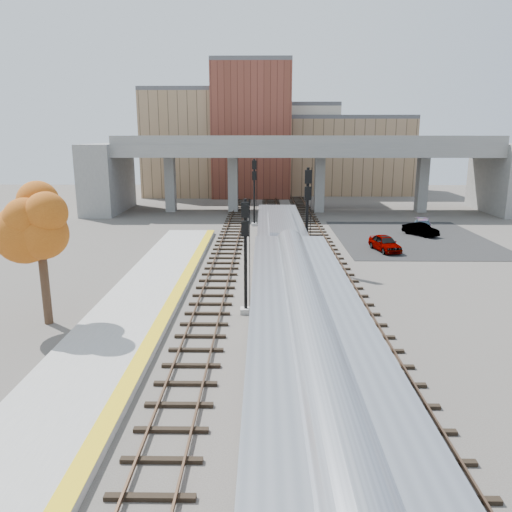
# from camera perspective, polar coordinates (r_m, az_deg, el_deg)

# --- Properties ---
(ground) EXTENTS (160.00, 160.00, 0.00)m
(ground) POSITION_cam_1_polar(r_m,az_deg,el_deg) (21.11, 1.21, -13.38)
(ground) COLOR #47423D
(ground) RESTS_ON ground
(platform) EXTENTS (4.50, 60.00, 0.35)m
(platform) POSITION_cam_1_polar(r_m,az_deg,el_deg) (22.19, -18.32, -12.21)
(platform) COLOR #9E9E99
(platform) RESTS_ON ground
(yellow_strip) EXTENTS (0.70, 60.00, 0.01)m
(yellow_strip) POSITION_cam_1_polar(r_m,az_deg,el_deg) (21.58, -13.47, -12.10)
(yellow_strip) COLOR yellow
(yellow_strip) RESTS_ON platform
(tracks) EXTENTS (10.70, 95.00, 0.25)m
(tracks) POSITION_cam_1_polar(r_m,az_deg,el_deg) (32.74, 2.70, -3.25)
(tracks) COLOR black
(tracks) RESTS_ON ground
(overpass) EXTENTS (54.00, 12.00, 9.50)m
(overpass) POSITION_cam_1_polar(r_m,az_deg,el_deg) (64.11, 5.44, 10.24)
(overpass) COLOR slate
(overpass) RESTS_ON ground
(buildings_far) EXTENTS (43.00, 21.00, 20.60)m
(buildings_far) POSITION_cam_1_polar(r_m,az_deg,el_deg) (85.40, 1.80, 12.53)
(buildings_far) COLOR #907254
(buildings_far) RESTS_ON ground
(parking_lot) EXTENTS (14.00, 18.00, 0.04)m
(parking_lot) POSITION_cam_1_polar(r_m,az_deg,el_deg) (49.83, 17.31, 1.97)
(parking_lot) COLOR black
(parking_lot) RESTS_ON ground
(locomotive) EXTENTS (3.02, 19.05, 4.10)m
(locomotive) POSITION_cam_1_polar(r_m,az_deg,el_deg) (32.63, 2.83, 0.69)
(locomotive) COLOR #A8AAB2
(locomotive) RESTS_ON ground
(coach) EXTENTS (3.03, 25.00, 5.00)m
(coach) POSITION_cam_1_polar(r_m,az_deg,el_deg) (11.48, 7.05, -22.83)
(coach) COLOR #A8AAB2
(coach) RESTS_ON ground
(signal_mast_near) EXTENTS (0.60, 0.64, 6.35)m
(signal_mast_near) POSITION_cam_1_polar(r_m,az_deg,el_deg) (26.80, -1.21, -0.56)
(signal_mast_near) COLOR #9E9E99
(signal_mast_near) RESTS_ON ground
(signal_mast_mid) EXTENTS (0.60, 0.64, 7.37)m
(signal_mast_mid) POSITION_cam_1_polar(r_m,az_deg,el_deg) (36.05, 5.85, 4.22)
(signal_mast_mid) COLOR #9E9E99
(signal_mast_mid) RESTS_ON ground
(signal_mast_far) EXTENTS (0.60, 0.64, 7.14)m
(signal_mast_far) POSITION_cam_1_polar(r_m,az_deg,el_deg) (53.61, -0.20, 7.22)
(signal_mast_far) COLOR #9E9E99
(signal_mast_far) RESTS_ON ground
(tree) EXTENTS (3.60, 3.60, 7.33)m
(tree) POSITION_cam_1_polar(r_m,az_deg,el_deg) (27.17, -23.61, 3.72)
(tree) COLOR #382619
(tree) RESTS_ON ground
(car_a) EXTENTS (2.38, 4.18, 1.34)m
(car_a) POSITION_cam_1_polar(r_m,az_deg,el_deg) (43.45, 14.53, 1.44)
(car_a) COLOR #99999E
(car_a) RESTS_ON parking_lot
(car_b) EXTENTS (3.09, 3.75, 1.20)m
(car_b) POSITION_cam_1_polar(r_m,az_deg,el_deg) (51.16, 18.30, 2.90)
(car_b) COLOR #99999E
(car_b) RESTS_ON parking_lot
(car_c) EXTENTS (2.57, 4.46, 1.22)m
(car_c) POSITION_cam_1_polar(r_m,az_deg,el_deg) (53.20, 18.57, 3.28)
(car_c) COLOR #99999E
(car_c) RESTS_ON parking_lot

